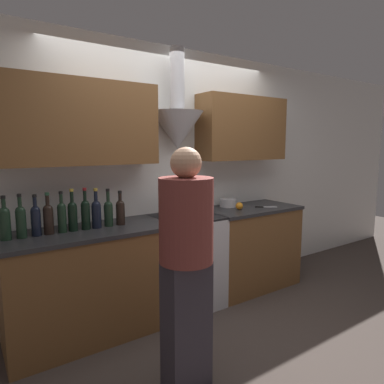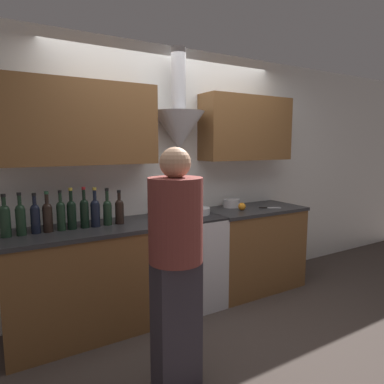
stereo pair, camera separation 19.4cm
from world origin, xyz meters
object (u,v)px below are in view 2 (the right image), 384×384
stove_range (187,260)px  wine_bottle_5 (72,213)px  saucepan (231,203)px  wine_bottle_2 (35,217)px  wine_bottle_6 (84,211)px  wine_bottle_9 (119,210)px  person_foreground_left (176,260)px  wine_bottle_4 (61,214)px  wine_bottle_0 (5,219)px  wine_bottle_8 (107,211)px  wine_bottle_3 (48,216)px  wine_bottle_7 (95,211)px  orange_fruit (242,206)px  stock_pot (174,211)px  wine_bottle_1 (21,218)px  mixing_bowl (198,211)px

stove_range → wine_bottle_5: (-1.09, 0.02, 0.59)m
saucepan → wine_bottle_2: bearing=-176.5°
stove_range → wine_bottle_6: (-0.98, 0.02, 0.60)m
wine_bottle_9 → person_foreground_left: (0.02, -1.02, -0.16)m
wine_bottle_4 → saucepan: wine_bottle_4 is taller
wine_bottle_0 → wine_bottle_8: 0.79m
wine_bottle_3 → wine_bottle_8: (0.49, -0.00, -0.01)m
wine_bottle_7 → orange_fruit: wine_bottle_7 is taller
wine_bottle_7 → stock_pot: bearing=-0.4°
stove_range → wine_bottle_3: 1.41m
wine_bottle_7 → orange_fruit: size_ratio=4.19×
wine_bottle_2 → wine_bottle_5: 0.28m
wine_bottle_8 → orange_fruit: wine_bottle_8 is taller
wine_bottle_1 → wine_bottle_8: size_ratio=1.03×
wine_bottle_9 → mixing_bowl: wine_bottle_9 is taller
wine_bottle_3 → person_foreground_left: size_ratio=0.21×
wine_bottle_0 → orange_fruit: 2.23m
wine_bottle_0 → saucepan: bearing=3.3°
wine_bottle_7 → wine_bottle_9: size_ratio=1.12×
wine_bottle_0 → wine_bottle_7: (0.68, -0.01, -0.01)m
wine_bottle_4 → wine_bottle_0: bearing=179.2°
wine_bottle_5 → stock_pot: bearing=-0.9°
person_foreground_left → wine_bottle_7: bearing=103.1°
stove_range → wine_bottle_4: bearing=178.9°
wine_bottle_2 → wine_bottle_4: bearing=-2.6°
wine_bottle_4 → wine_bottle_5: wine_bottle_5 is taller
wine_bottle_2 → saucepan: (2.04, 0.13, -0.09)m
wine_bottle_5 → mixing_bowl: size_ratio=1.45×
stove_range → wine_bottle_8: size_ratio=2.84×
wine_bottle_4 → stock_pot: bearing=-0.8°
wine_bottle_4 → wine_bottle_7: bearing=-2.0°
wine_bottle_4 → wine_bottle_8: (0.39, -0.00, -0.01)m
wine_bottle_1 → wine_bottle_5: size_ratio=0.97×
wine_bottle_3 → wine_bottle_5: 0.19m
wine_bottle_1 → person_foreground_left: bearing=-51.8°
wine_bottle_6 → person_foreground_left: 1.09m
stove_range → wine_bottle_3: (-1.27, 0.03, 0.59)m
wine_bottle_9 → mixing_bowl: size_ratio=1.26×
mixing_bowl → wine_bottle_0: bearing=179.3°
wine_bottle_7 → saucepan: (1.57, 0.14, -0.09)m
stock_pot → saucepan: bearing=10.4°
wine_bottle_9 → mixing_bowl: (0.82, -0.00, -0.09)m
person_foreground_left → wine_bottle_4: bearing=116.5°
wine_bottle_9 → wine_bottle_0: bearing=179.0°
wine_bottle_9 → orange_fruit: wine_bottle_9 is taller
wine_bottle_8 → wine_bottle_0: bearing=179.5°
wine_bottle_6 → wine_bottle_7: bearing=-4.5°
wine_bottle_9 → stock_pot: size_ratio=1.19×
wine_bottle_4 → wine_bottle_5: size_ratio=0.96×
stove_range → wine_bottle_9: bearing=178.9°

